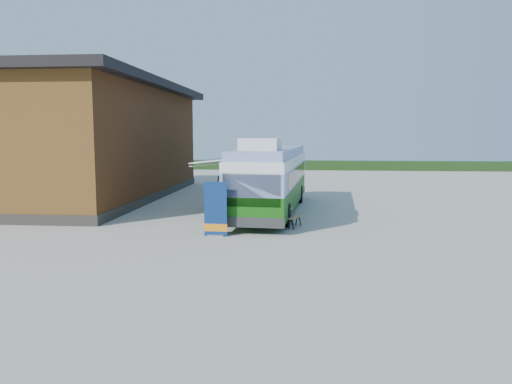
# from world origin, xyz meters

# --- Properties ---
(ground) EXTENTS (100.00, 100.00, 0.00)m
(ground) POSITION_xyz_m (0.00, 0.00, 0.00)
(ground) COLOR #BCB7AD
(ground) RESTS_ON ground
(barn) EXTENTS (9.60, 21.20, 7.50)m
(barn) POSITION_xyz_m (-10.50, 10.00, 3.59)
(barn) COLOR brown
(barn) RESTS_ON ground
(hedge) EXTENTS (40.00, 3.00, 1.00)m
(hedge) POSITION_xyz_m (8.00, 38.00, 0.50)
(hedge) COLOR #264419
(hedge) RESTS_ON ground
(bus) EXTENTS (3.56, 13.03, 3.96)m
(bus) POSITION_xyz_m (1.06, 4.99, 1.89)
(bus) COLOR #1C7213
(bus) RESTS_ON ground
(awning) EXTENTS (2.99, 4.50, 0.53)m
(awning) POSITION_xyz_m (-1.32, 4.93, 2.89)
(awning) COLOR white
(awning) RESTS_ON ground
(banner) EXTENTS (0.97, 0.22, 2.22)m
(banner) POSITION_xyz_m (-0.79, -1.63, 0.91)
(banner) COLOR navy
(banner) RESTS_ON ground
(picnic_table) EXTENTS (1.67, 1.57, 0.78)m
(picnic_table) POSITION_xyz_m (1.85, 0.79, 0.58)
(picnic_table) COLOR tan
(picnic_table) RESTS_ON ground
(person_a) EXTENTS (0.73, 0.57, 1.78)m
(person_a) POSITION_xyz_m (-2.66, 11.17, 0.89)
(person_a) COLOR #999999
(person_a) RESTS_ON ground
(person_b) EXTENTS (0.98, 1.09, 1.82)m
(person_b) POSITION_xyz_m (-1.54, 10.10, 0.91)
(person_b) COLOR #999999
(person_b) RESTS_ON ground
(slurry_tanker) EXTENTS (2.48, 6.60, 2.45)m
(slurry_tanker) POSITION_xyz_m (-0.69, 13.74, 1.41)
(slurry_tanker) COLOR #178321
(slurry_tanker) RESTS_ON ground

